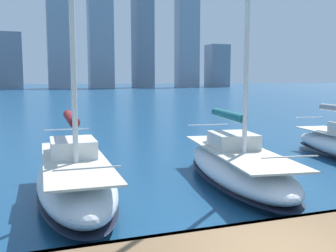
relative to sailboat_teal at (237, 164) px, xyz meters
name	(u,v)px	position (x,y,z in m)	size (l,w,h in m)	color
dock_pier	(268,249)	(2.86, 6.24, -0.19)	(28.00, 2.80, 0.60)	brown
city_skyline	(20,38)	(9.21, -157.67, 19.29)	(172.23, 18.77, 51.31)	gray
sailboat_teal	(237,164)	(0.00, 0.00, 0.00)	(3.75, 8.65, 12.29)	white
sailboat_maroon	(75,177)	(5.83, 0.14, 0.04)	(2.54, 7.95, 11.13)	silver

